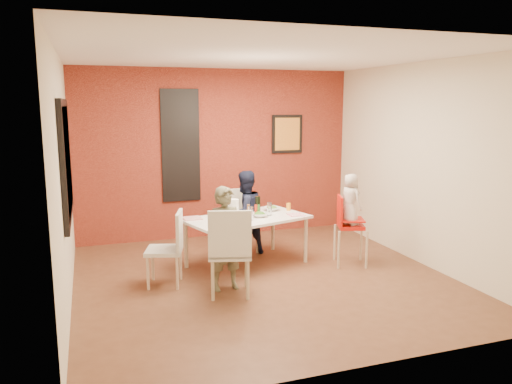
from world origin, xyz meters
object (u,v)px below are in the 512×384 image
object	(u,v)px
child_near	(226,239)
toddler	(350,199)
child_far	(245,213)
wine_bottle	(258,206)
high_chair	(348,224)
chair_far	(239,217)
chair_near	(230,248)
chair_left	(171,244)
paper_towel_roll	(234,209)
dining_table	(247,222)

from	to	relation	value
child_near	toddler	bearing A→B (deg)	5.35
child_far	wine_bottle	size ratio (longest dim) A/B	4.66
toddler	high_chair	bearing A→B (deg)	40.40
chair_far	child_far	world-z (taller)	child_far
toddler	wine_bottle	bearing A→B (deg)	51.12
chair_far	wine_bottle	xyz separation A→B (m)	(0.07, -0.64, 0.28)
chair_near	toddler	distance (m)	1.96
child_near	child_far	bearing A→B (deg)	57.91
chair_left	high_chair	size ratio (longest dim) A/B	0.95
toddler	wine_bottle	distance (m)	1.24
wine_bottle	toddler	bearing A→B (deg)	-23.20
high_chair	paper_towel_roll	world-z (taller)	high_chair
paper_towel_roll	dining_table	bearing A→B (deg)	13.99
chair_near	high_chair	bearing A→B (deg)	-146.23
chair_left	high_chair	world-z (taller)	high_chair
chair_near	chair_left	world-z (taller)	chair_near
chair_left	toddler	size ratio (longest dim) A/B	1.31
chair_near	paper_towel_roll	world-z (taller)	chair_near
chair_left	paper_towel_roll	distance (m)	1.01
chair_left	child_near	bearing A→B (deg)	75.84
child_far	paper_towel_roll	world-z (taller)	child_far
dining_table	paper_towel_roll	bearing A→B (deg)	-166.01
chair_far	high_chair	bearing A→B (deg)	-48.67
chair_far	wine_bottle	distance (m)	0.70
dining_table	child_near	world-z (taller)	child_near
chair_left	toddler	distance (m)	2.43
chair_near	wine_bottle	distance (m)	1.31
chair_left	toddler	world-z (taller)	toddler
dining_table	chair_far	bearing A→B (deg)	81.09
toddler	paper_towel_roll	world-z (taller)	toddler
chair_near	child_far	world-z (taller)	child_far
chair_left	child_far	size ratio (longest dim) A/B	0.74
dining_table	chair_far	xyz separation A→B (m)	(0.11, 0.71, -0.09)
wine_bottle	paper_towel_roll	bearing A→B (deg)	-162.46
chair_left	chair_near	bearing A→B (deg)	59.94
child_far	high_chair	bearing A→B (deg)	122.40
child_near	toddler	distance (m)	1.87
chair_left	child_far	world-z (taller)	child_far
child_near	high_chair	bearing A→B (deg)	5.93
chair_near	dining_table	bearing A→B (deg)	-102.07
chair_far	child_near	world-z (taller)	child_near
toddler	chair_far	bearing A→B (deg)	31.22
wine_bottle	chair_far	bearing A→B (deg)	95.99
chair_left	child_far	distance (m)	1.50
high_chair	child_near	bearing A→B (deg)	120.63
paper_towel_roll	chair_far	bearing A→B (deg)	68.41
chair_far	toddler	bearing A→B (deg)	-48.53
chair_far	chair_near	bearing A→B (deg)	-115.63
high_chair	paper_towel_roll	size ratio (longest dim) A/B	3.56
child_near	wine_bottle	distance (m)	1.09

